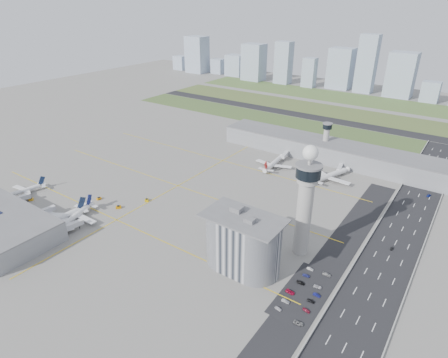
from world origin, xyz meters
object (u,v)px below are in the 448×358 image
Objects in this scene: tug_1 at (118,207)px; tug_2 at (99,198)px; airplane_near_c at (73,214)px; car_lot_10 at (318,287)px; car_lot_9 at (317,295)px; jet_bridge_near_0 at (10,203)px; car_lot_6 at (298,323)px; car_hw_4 at (424,166)px; jet_bridge_far_1 at (341,166)px; jet_bridge_far_0 at (287,153)px; admin_building at (243,243)px; jet_bridge_near_1 at (34,217)px; car_lot_0 at (278,309)px; car_lot_7 at (306,310)px; car_lot_8 at (311,301)px; car_hw_2 at (429,196)px; airplane_near_a at (21,189)px; car_lot_4 at (306,275)px; tug_3 at (147,200)px; car_hw_1 at (392,248)px; car_lot_1 at (285,301)px; airplane_near_b at (56,216)px; jet_bridge_near_2 at (61,232)px; tug_4 at (307,175)px; tug_5 at (306,176)px; tug_0 at (31,199)px; secondary_tower at (326,137)px; airplane_far_a at (274,161)px; car_lot_2 at (290,292)px; car_lot_3 at (301,283)px; car_lot_5 at (310,269)px; control_tower at (306,197)px.

tug_2 is (-21.12, 0.23, -0.10)m from tug_1.
airplane_near_c is 9.44× the size of car_lot_10.
airplane_near_c reaches higher than car_lot_9.
jet_bridge_near_0 is 3.09× the size of car_lot_6.
car_hw_4 is (16.71, 192.97, 0.07)m from car_lot_10.
jet_bridge_far_0 is at bearing -100.00° from jet_bridge_far_1.
admin_building is 162.39m from jet_bridge_far_0.
jet_bridge_near_1 is at bearing -44.97° from jet_bridge_far_1.
car_lot_9 is (206.82, 40.75, -2.24)m from jet_bridge_near_0.
tug_1 is at bearing 91.18° from car_lot_0.
car_lot_7 is 6.77m from car_lot_8.
airplane_near_a is at bearing -137.33° from car_hw_2.
car_lot_4 is (155.69, 8.85, -0.27)m from tug_2.
tug_3 is at bearing 82.64° from car_lot_0.
car_lot_8 is at bearing -110.79° from car_hw_1.
car_lot_4 is 14.34m from car_lot_9.
car_lot_8 is at bearing -55.08° from car_lot_1.
tug_3 is at bearing -45.34° from jet_bridge_far_1.
airplane_near_b is 9.11× the size of car_lot_6.
admin_building is 11.17× the size of car_lot_8.
airplane_near_a is at bearing 101.71° from car_lot_0.
tug_2 is at bearing 95.05° from car_lot_7.
jet_bridge_near_1 reaches higher than car_lot_8.
jet_bridge_near_2 is (60.00, 0.00, 0.00)m from jet_bridge_near_0.
car_hw_4 is at bearing -11.49° from car_lot_6.
tug_4 is 0.77× the size of car_lot_8.
car_lot_9 is (217.66, 26.16, -4.18)m from airplane_near_a.
tug_0 is at bearing 129.52° from tug_5.
secondary_tower is 7.82× the size of car_lot_10.
tug_1 is 0.86× the size of car_lot_10.
airplane_near_c is at bearing 96.35° from car_lot_4.
car_hw_4 is at bearing 5.67° from car_lot_7.
airplane_far_a is (-27.16, -44.92, -13.42)m from secondary_tower.
car_lot_10 is (144.92, 46.53, -2.28)m from jet_bridge_near_2.
airplane_far_a is at bearing 24.22° from car_lot_6.
jet_bridge_far_1 reaches higher than tug_4.
secondary_tower reaches higher than car_lot_2.
jet_bridge_far_0 reaches higher than car_lot_0.
car_hw_2 is at bearing -23.66° from car_lot_4.
jet_bridge_far_0 is at bearing 33.12° from car_lot_9.
car_lot_6 is 83.91m from car_hw_1.
jet_bridge_near_0 is at bearing 96.55° from car_lot_4.
airplane_near_a is 219.27m from car_lot_9.
car_lot_8 is at bearing 104.87° from airplane_near_b.
car_lot_0 is (195.62, 22.15, -2.25)m from jet_bridge_near_0.
car_lot_0 is 0.83× the size of car_lot_3.
car_lot_5 is at bearing -148.79° from airplane_far_a.
car_lot_9 is at bearing -52.32° from control_tower.
jet_bridge_near_2 reaches higher than tug_0.
tug_4 is 136.60m from car_lot_9.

